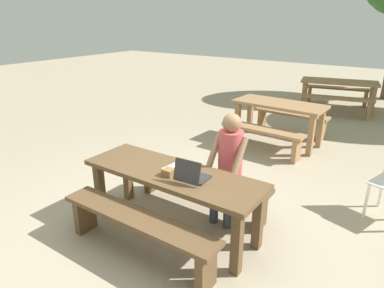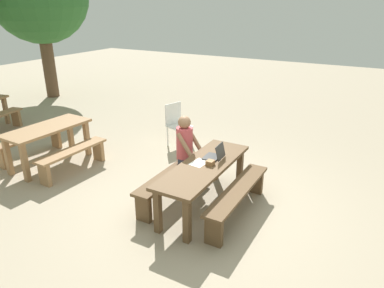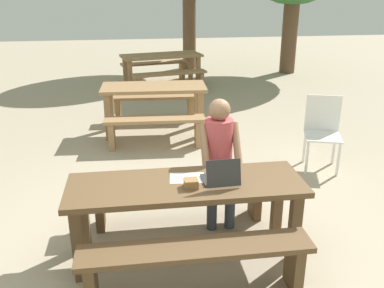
% 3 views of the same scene
% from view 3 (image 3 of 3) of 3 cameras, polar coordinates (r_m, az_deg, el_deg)
% --- Properties ---
extents(ground_plane, '(30.00, 30.00, 0.00)m').
position_cam_3_polar(ground_plane, '(3.99, -0.73, -14.36)').
color(ground_plane, tan).
extents(picnic_table_front, '(2.01, 0.66, 0.71)m').
position_cam_3_polar(picnic_table_front, '(3.67, -0.77, -6.73)').
color(picnic_table_front, brown).
rests_on(picnic_table_front, ground).
extents(bench_near, '(1.77, 0.30, 0.46)m').
position_cam_3_polar(bench_near, '(3.34, 0.52, -15.09)').
color(bench_near, brown).
rests_on(bench_near, ground).
extents(bench_far, '(1.77, 0.30, 0.46)m').
position_cam_3_polar(bench_far, '(4.29, -1.71, -6.28)').
color(bench_far, brown).
rests_on(bench_far, ground).
extents(laptop, '(0.30, 0.30, 0.24)m').
position_cam_3_polar(laptop, '(3.60, 3.85, -4.39)').
color(laptop, '#2D2D2D').
rests_on(laptop, picnic_table_front).
extents(small_pouch, '(0.11, 0.11, 0.07)m').
position_cam_3_polar(small_pouch, '(3.53, -0.13, -5.26)').
color(small_pouch, olive).
rests_on(small_pouch, picnic_table_front).
extents(paper_sheet, '(0.32, 0.24, 0.00)m').
position_cam_3_polar(paper_sheet, '(3.70, -0.66, -4.55)').
color(paper_sheet, white).
rests_on(paper_sheet, picnic_table_front).
extents(person_seated, '(0.38, 0.39, 1.27)m').
position_cam_3_polar(person_seated, '(4.14, 3.66, -1.30)').
color(person_seated, '#333847').
rests_on(person_seated, ground).
extents(plastic_chair, '(0.55, 0.55, 0.93)m').
position_cam_3_polar(plastic_chair, '(5.76, 16.98, 1.74)').
color(plastic_chair, white).
rests_on(plastic_chair, ground).
extents(picnic_table_mid, '(1.88, 1.06, 0.74)m').
position_cam_3_polar(picnic_table_mid, '(9.82, -4.08, 11.11)').
color(picnic_table_mid, '#9E754C').
rests_on(picnic_table_mid, ground).
extents(bench_mid_south, '(1.62, 0.62, 0.47)m').
position_cam_3_polar(bench_mid_south, '(9.27, -2.93, 8.79)').
color(bench_mid_south, '#9E754C').
rests_on(bench_mid_south, ground).
extents(bench_mid_north, '(1.62, 0.62, 0.47)m').
position_cam_3_polar(bench_mid_north, '(10.47, -5.03, 10.16)').
color(bench_mid_north, '#9E754C').
rests_on(bench_mid_north, ground).
extents(picnic_table_rear, '(1.65, 0.78, 0.77)m').
position_cam_3_polar(picnic_table_rear, '(6.75, -5.10, 6.60)').
color(picnic_table_rear, '#9E754C').
rests_on(picnic_table_rear, ground).
extents(bench_rear_south, '(1.46, 0.37, 0.45)m').
position_cam_3_polar(bench_rear_south, '(6.22, -4.96, 2.40)').
color(bench_rear_south, '#9E754C').
rests_on(bench_rear_south, ground).
extents(bench_rear_north, '(1.46, 0.37, 0.45)m').
position_cam_3_polar(bench_rear_north, '(7.45, -5.06, 5.56)').
color(bench_rear_north, '#9E754C').
rests_on(bench_rear_north, ground).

